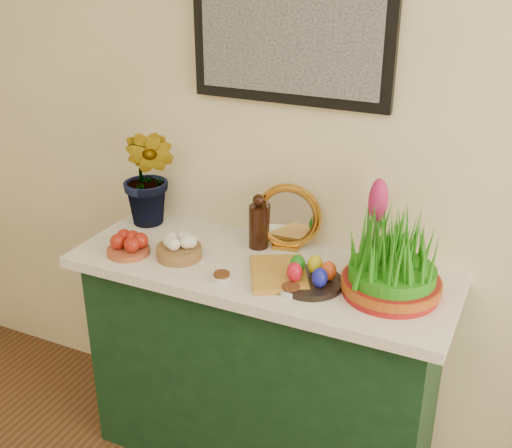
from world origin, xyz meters
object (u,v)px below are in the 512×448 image
at_px(sideboard, 261,369).
at_px(hyacinth_green, 148,161).
at_px(wheatgrass_sabzeh, 393,262).
at_px(book, 251,273).
at_px(mirror, 288,217).

bearing_deg(sideboard, hyacinth_green, 167.00).
xyz_separation_m(sideboard, wheatgrass_sabzeh, (0.47, -0.01, 0.58)).
bearing_deg(book, wheatgrass_sabzeh, -16.01).
relative_size(mirror, book, 1.03).
distance_m(sideboard, hyacinth_green, 0.93).
distance_m(mirror, book, 0.30).
bearing_deg(hyacinth_green, sideboard, -8.10).
bearing_deg(mirror, hyacinth_green, -175.94).
relative_size(mirror, wheatgrass_sabzeh, 0.79).
distance_m(hyacinth_green, mirror, 0.60).
bearing_deg(sideboard, book, -85.47).
bearing_deg(book, sideboard, 66.58).
height_order(hyacinth_green, book, hyacinth_green).
height_order(sideboard, hyacinth_green, hyacinth_green).
xyz_separation_m(mirror, wheatgrass_sabzeh, (0.44, -0.18, -0.00)).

